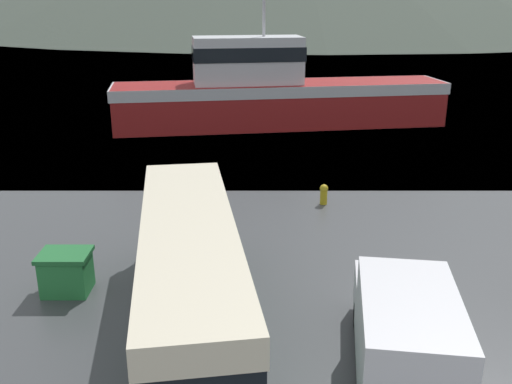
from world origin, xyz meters
TOP-DOWN VIEW (x-y plane):
  - water_surface at (0.00, 141.18)m, footprint 240.00×240.00m
  - tour_bus at (-1.34, 9.36)m, footprint 3.99×11.10m
  - delivery_van at (3.93, 7.39)m, footprint 2.96×6.03m
  - fishing_boat at (1.67, 35.22)m, footprint 23.31×7.59m
  - storage_bin at (-5.44, 11.56)m, footprint 1.54×1.24m
  - mooring_bollard at (3.40, 19.40)m, footprint 0.36×0.36m

SIDE VIEW (x-z plane):
  - water_surface at x=0.00m, z-range 0.00..0.00m
  - mooring_bollard at x=3.40m, z-range 0.04..0.95m
  - storage_bin at x=-5.44m, z-range 0.01..1.33m
  - delivery_van at x=3.93m, z-range 0.07..2.51m
  - tour_bus at x=-1.34m, z-range 0.20..3.42m
  - fishing_boat at x=1.67m, z-range -3.19..7.81m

